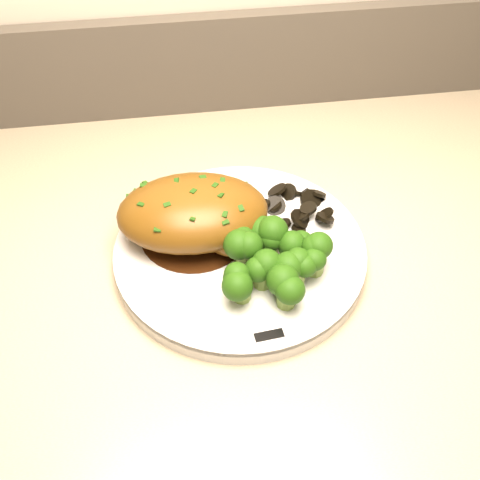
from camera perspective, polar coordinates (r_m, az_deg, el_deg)
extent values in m
cylinder|color=silver|center=(0.57, 0.00, -1.24)|extent=(0.32, 0.32, 0.02)
cube|color=black|center=(0.62, 6.95, 4.15)|extent=(0.02, 0.03, 0.00)
cube|color=black|center=(0.60, -9.59, 1.43)|extent=(0.02, 0.03, 0.00)
cube|color=black|center=(0.50, 2.77, -9.03)|extent=(0.03, 0.01, 0.00)
cylinder|color=black|center=(0.58, -4.35, 0.67)|extent=(0.10, 0.10, 0.00)
ellipsoid|color=brown|center=(0.56, -4.50, 2.64)|extent=(0.15, 0.10, 0.05)
ellipsoid|color=brown|center=(0.56, -0.09, 0.48)|extent=(0.07, 0.05, 0.03)
cube|color=#1D420D|center=(0.55, -9.07, 4.28)|extent=(0.01, 0.00, 0.00)
cube|color=#1D420D|center=(0.55, -7.34, 4.70)|extent=(0.01, 0.00, 0.00)
cube|color=#1D420D|center=(0.55, -5.58, 4.97)|extent=(0.01, 0.00, 0.00)
cube|color=#1D420D|center=(0.55, -3.80, 5.10)|extent=(0.01, 0.00, 0.00)
cube|color=#1D420D|center=(0.55, -2.02, 5.10)|extent=(0.01, 0.00, 0.00)
cube|color=#1D420D|center=(0.55, -0.24, 4.93)|extent=(0.01, 0.00, 0.00)
cylinder|color=black|center=(0.61, 6.77, 2.88)|extent=(0.01, 0.01, 0.01)
cylinder|color=black|center=(0.61, 6.49, 3.49)|extent=(0.02, 0.02, 0.01)
cylinder|color=black|center=(0.61, 5.91, 4.02)|extent=(0.02, 0.02, 0.01)
cylinder|color=black|center=(0.62, 5.07, 3.84)|extent=(0.02, 0.02, 0.01)
cylinder|color=black|center=(0.61, 4.15, 4.10)|extent=(0.02, 0.02, 0.01)
cylinder|color=black|center=(0.61, 3.22, 4.21)|extent=(0.02, 0.02, 0.01)
cylinder|color=black|center=(0.61, 2.34, 3.58)|extent=(0.02, 0.02, 0.01)
cylinder|color=black|center=(0.60, 1.68, 3.43)|extent=(0.02, 0.02, 0.00)
cylinder|color=black|center=(0.60, 1.29, 3.20)|extent=(0.02, 0.02, 0.01)
cylinder|color=black|center=(0.60, 1.21, 2.34)|extent=(0.02, 0.02, 0.01)
cylinder|color=black|center=(0.59, 1.49, 2.10)|extent=(0.02, 0.02, 0.01)
cylinder|color=black|center=(0.58, 2.09, 1.95)|extent=(0.03, 0.03, 0.01)
cylinder|color=black|center=(0.59, 2.91, 1.33)|extent=(0.03, 0.03, 0.01)
cylinder|color=black|center=(0.58, 3.90, 1.46)|extent=(0.02, 0.02, 0.01)
cylinder|color=black|center=(0.58, 4.90, 1.76)|extent=(0.02, 0.02, 0.02)
cylinder|color=black|center=(0.59, 5.74, 1.62)|extent=(0.03, 0.03, 0.02)
cylinder|color=black|center=(0.59, 6.42, 2.18)|extent=(0.03, 0.03, 0.01)
cylinder|color=black|center=(0.60, 6.79, 2.82)|extent=(0.03, 0.03, 0.01)
cylinder|color=olive|center=(0.55, 0.40, -1.38)|extent=(0.02, 0.02, 0.02)
sphere|color=#153608|center=(0.54, 0.41, -0.31)|extent=(0.03, 0.03, 0.03)
cylinder|color=olive|center=(0.56, 2.78, -0.50)|extent=(0.02, 0.02, 0.02)
sphere|color=#153608|center=(0.54, 2.83, 0.58)|extent=(0.03, 0.03, 0.03)
cylinder|color=olive|center=(0.55, 5.51, -1.15)|extent=(0.02, 0.02, 0.02)
sphere|color=#153608|center=(0.54, 5.62, -0.08)|extent=(0.03, 0.03, 0.03)
cylinder|color=olive|center=(0.53, 2.17, -3.50)|extent=(0.02, 0.02, 0.02)
sphere|color=#153608|center=(0.52, 2.22, -2.44)|extent=(0.03, 0.03, 0.03)
cylinder|color=olive|center=(0.53, 5.29, -3.49)|extent=(0.02, 0.02, 0.02)
sphere|color=#153608|center=(0.52, 5.40, -2.43)|extent=(0.03, 0.03, 0.03)
cylinder|color=olive|center=(0.54, 7.13, -2.26)|extent=(0.02, 0.02, 0.02)
sphere|color=#153608|center=(0.53, 7.27, -1.20)|extent=(0.03, 0.03, 0.03)
cylinder|color=olive|center=(0.52, 0.17, -4.77)|extent=(0.02, 0.02, 0.02)
sphere|color=#153608|center=(0.51, 0.18, -3.72)|extent=(0.03, 0.03, 0.03)
cylinder|color=olive|center=(0.52, 4.42, -5.35)|extent=(0.02, 0.02, 0.02)
sphere|color=#153608|center=(0.51, 4.52, -4.30)|extent=(0.03, 0.03, 0.03)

